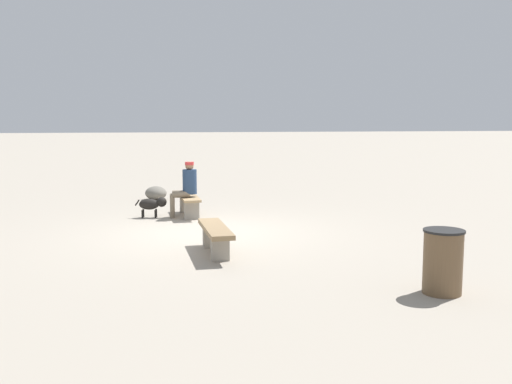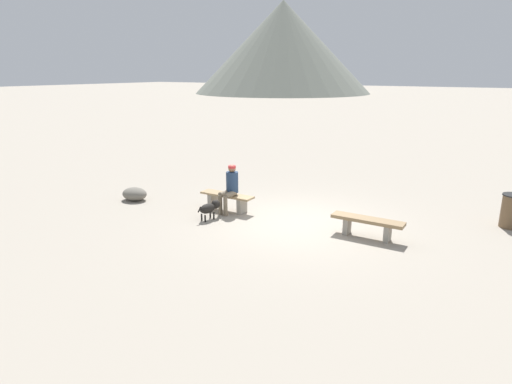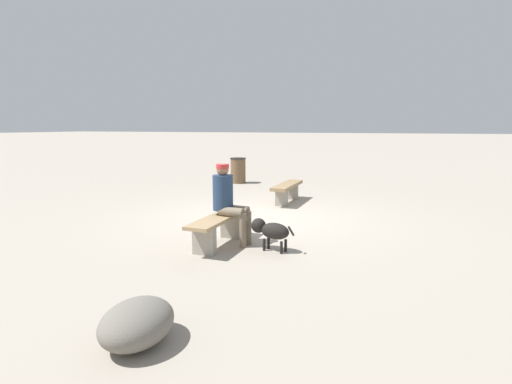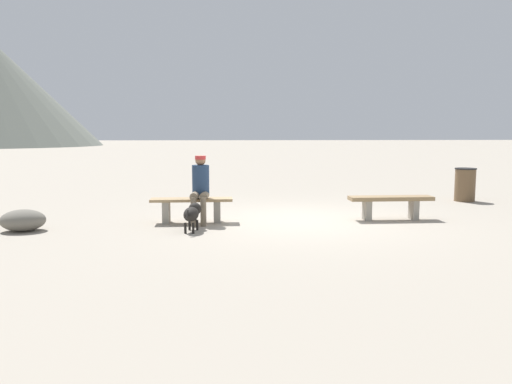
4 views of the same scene
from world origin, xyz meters
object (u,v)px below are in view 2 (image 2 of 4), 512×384
at_px(bench_right, 227,199).
at_px(trash_bin, 512,211).
at_px(seated_person, 230,186).
at_px(boulder, 135,194).
at_px(dog, 210,208).
at_px(bench_left, 367,223).

bearing_deg(bench_right, trash_bin, -159.51).
xyz_separation_m(seated_person, trash_bin, (-6.62, -2.68, -0.33)).
relative_size(trash_bin, boulder, 1.09).
xyz_separation_m(seated_person, dog, (0.12, 0.77, -0.43)).
bearing_deg(trash_bin, bench_left, 42.20).
bearing_deg(boulder, bench_left, -174.40).
distance_m(seated_person, boulder, 3.23).
bearing_deg(bench_right, bench_left, -179.95).
relative_size(bench_left, boulder, 2.15).
distance_m(dog, boulder, 3.02).
bearing_deg(boulder, trash_bin, -161.61).
height_order(bench_right, boulder, bench_right).
bearing_deg(trash_bin, boulder, 18.39).
height_order(bench_right, trash_bin, trash_bin).
bearing_deg(bench_left, seated_person, 1.38).
xyz_separation_m(bench_left, seated_person, (3.80, 0.12, 0.40)).
xyz_separation_m(bench_left, bench_right, (3.97, 0.03, -0.03)).
height_order(seated_person, dog, seated_person).
distance_m(seated_person, dog, 0.89).
distance_m(bench_left, seated_person, 3.82).
bearing_deg(dog, boulder, 96.57).
xyz_separation_m(bench_left, dog, (3.92, 0.89, -0.03)).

